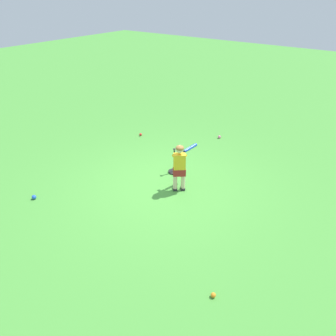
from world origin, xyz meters
name	(u,v)px	position (x,y,z in m)	size (l,w,h in m)	color
ground_plane	(164,186)	(0.00, 0.00, 0.00)	(40.00, 40.00, 0.00)	#479338
child_batter	(180,163)	(0.09, -0.35, 0.65)	(0.77, 0.35, 1.08)	#232328
play_ball_center_lawn	(213,295)	(-1.97, -2.38, 0.04)	(0.08, 0.08, 0.08)	orange
play_ball_far_right	(219,137)	(3.03, 0.28, 0.04)	(0.09, 0.09, 0.09)	pink
play_ball_far_left	(141,134)	(1.79, 2.25, 0.04)	(0.08, 0.08, 0.08)	red
play_ball_midfield	(34,197)	(-2.05, 1.89, 0.05)	(0.09, 0.09, 0.09)	blue
batting_tee	(174,168)	(0.62, 0.18, 0.10)	(0.28, 0.28, 0.62)	black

